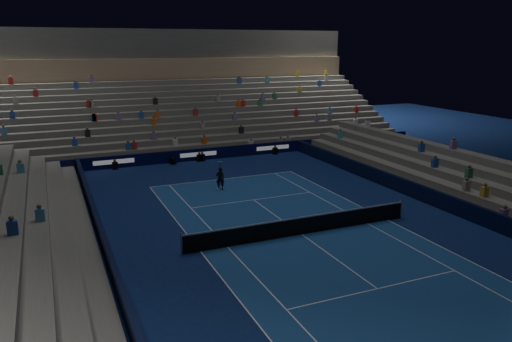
{
  "coord_description": "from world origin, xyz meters",
  "views": [
    {
      "loc": [
        -11.66,
        -21.01,
        9.58
      ],
      "look_at": [
        0.0,
        6.0,
        2.0
      ],
      "focal_mm": 34.46,
      "sensor_mm": 36.0,
      "label": 1
    }
  ],
  "objects": [
    {
      "name": "broadcast_camera",
      "position": [
        -2.32,
        17.95,
        0.29
      ],
      "size": [
        0.49,
        0.9,
        0.56
      ],
      "color": "black",
      "rests_on": "ground"
    },
    {
      "name": "sponsor_barrier_west",
      "position": [
        -9.7,
        0.0,
        0.5
      ],
      "size": [
        0.25,
        37.0,
        1.0
      ],
      "primitive_type": "cube",
      "color": "black",
      "rests_on": "ground"
    },
    {
      "name": "sponsor_barrier_far",
      "position": [
        0.0,
        18.5,
        0.5
      ],
      "size": [
        44.0,
        0.25,
        1.0
      ],
      "primitive_type": "cube",
      "color": "black",
      "rests_on": "ground"
    },
    {
      "name": "sponsor_barrier_east",
      "position": [
        9.7,
        0.0,
        0.5
      ],
      "size": [
        0.25,
        37.0,
        1.0
      ],
      "primitive_type": "cube",
      "color": "black",
      "rests_on": "ground"
    },
    {
      "name": "ground",
      "position": [
        0.0,
        0.0,
        0.0
      ],
      "size": [
        90.0,
        90.0,
        0.0
      ],
      "primitive_type": "plane",
      "color": "#0D1D50",
      "rests_on": "ground"
    },
    {
      "name": "tennis_net",
      "position": [
        0.0,
        0.0,
        0.5
      ],
      "size": [
        12.9,
        0.1,
        1.1
      ],
      "color": "#B2B2B7",
      "rests_on": "ground"
    },
    {
      "name": "grandstand_main",
      "position": [
        0.0,
        27.9,
        3.38
      ],
      "size": [
        44.0,
        15.2,
        11.2
      ],
      "color": "#5F5F5A",
      "rests_on": "ground"
    },
    {
      "name": "grandstand_west",
      "position": [
        -13.17,
        0.0,
        0.92
      ],
      "size": [
        5.0,
        37.0,
        2.5
      ],
      "color": "slate",
      "rests_on": "ground"
    },
    {
      "name": "court_surface",
      "position": [
        0.0,
        0.0,
        0.01
      ],
      "size": [
        10.97,
        23.77,
        0.01
      ],
      "primitive_type": "cube",
      "color": "navy",
      "rests_on": "ground"
    },
    {
      "name": "tennis_player",
      "position": [
        -1.17,
        9.41,
        0.79
      ],
      "size": [
        0.66,
        0.52,
        1.58
      ],
      "primitive_type": "imported",
      "rotation": [
        0.0,
        0.0,
        2.86
      ],
      "color": "black",
      "rests_on": "ground"
    },
    {
      "name": "grandstand_east",
      "position": [
        13.17,
        0.0,
        0.92
      ],
      "size": [
        5.0,
        37.0,
        2.5
      ],
      "color": "slate",
      "rests_on": "ground"
    }
  ]
}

